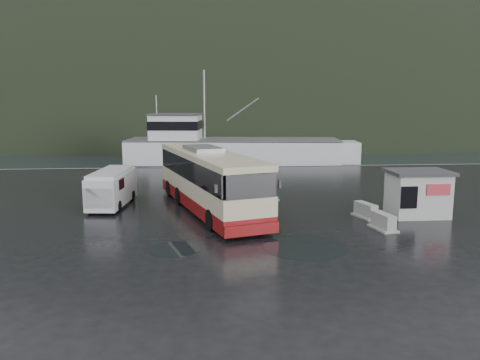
{
  "coord_description": "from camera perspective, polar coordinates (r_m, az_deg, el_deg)",
  "views": [
    {
      "loc": [
        -1.97,
        -25.9,
        6.54
      ],
      "look_at": [
        0.28,
        2.35,
        1.7
      ],
      "focal_mm": 35.0,
      "sensor_mm": 36.0,
      "label": 1
    }
  ],
  "objects": [
    {
      "name": "quay_edge",
      "position": [
        46.41,
        -2.08,
        1.58
      ],
      "size": [
        160.0,
        0.6,
        1.5
      ],
      "primitive_type": "cube",
      "color": "#999993",
      "rests_on": "ground"
    },
    {
      "name": "waste_bin_left",
      "position": [
        26.99,
        -0.58,
        -4.33
      ],
      "size": [
        1.33,
        1.33,
        1.53
      ],
      "primitive_type": null,
      "rotation": [
        0.0,
        0.0,
        0.25
      ],
      "color": "#147445",
      "rests_on": "ground"
    },
    {
      "name": "white_van",
      "position": [
        30.44,
        -15.22,
        -3.06
      ],
      "size": [
        2.45,
        5.63,
        2.28
      ],
      "primitive_type": null,
      "rotation": [
        0.0,
        0.0,
        -0.1
      ],
      "color": "silver",
      "rests_on": "ground"
    },
    {
      "name": "dome_tent",
      "position": [
        25.45,
        -2.5,
        -5.21
      ],
      "size": [
        2.93,
        3.39,
        1.12
      ],
      "primitive_type": null,
      "rotation": [
        0.0,
        0.0,
        0.37
      ],
      "color": "#303822",
      "rests_on": "ground"
    },
    {
      "name": "jersey_barrier_a",
      "position": [
        28.72,
        19.7,
        -4.05
      ],
      "size": [
        1.11,
        1.85,
        0.87
      ],
      "primitive_type": null,
      "rotation": [
        0.0,
        0.0,
        -0.14
      ],
      "color": "#999993",
      "rests_on": "ground"
    },
    {
      "name": "headland",
      "position": [
        276.24,
        -2.09,
        8.33
      ],
      "size": [
        780.0,
        540.0,
        570.0
      ],
      "primitive_type": "ellipsoid",
      "color": "black",
      "rests_on": "ground"
    },
    {
      "name": "ground",
      "position": [
        26.79,
        -0.21,
        -4.44
      ],
      "size": [
        160.0,
        160.0,
        0.0
      ],
      "primitive_type": "plane",
      "color": "black",
      "rests_on": "ground"
    },
    {
      "name": "puddles",
      "position": [
        21.31,
        3.74,
        -8.19
      ],
      "size": [
        9.0,
        3.86,
        0.01
      ],
      "color": "black",
      "rests_on": "ground"
    },
    {
      "name": "ticket_kiosk",
      "position": [
        28.75,
        20.68,
        -4.1
      ],
      "size": [
        3.38,
        2.56,
        2.64
      ],
      "primitive_type": null,
      "rotation": [
        0.0,
        0.0,
        0.0
      ],
      "color": "#BBBAB6",
      "rests_on": "ground"
    },
    {
      "name": "jersey_barrier_b",
      "position": [
        25.22,
        17.01,
        -5.78
      ],
      "size": [
        1.16,
        1.82,
        0.85
      ],
      "primitive_type": null,
      "rotation": [
        0.0,
        0.0,
        0.19
      ],
      "color": "#999993",
      "rests_on": "ground"
    },
    {
      "name": "harbor_water",
      "position": [
        136.08,
        -3.75,
        6.92
      ],
      "size": [
        300.0,
        180.0,
        0.02
      ],
      "primitive_type": "cube",
      "color": "black",
      "rests_on": "ground"
    },
    {
      "name": "jersey_barrier_c",
      "position": [
        27.48,
        15.01,
        -4.42
      ],
      "size": [
        1.29,
        1.83,
        0.83
      ],
      "primitive_type": null,
      "rotation": [
        0.0,
        0.0,
        0.31
      ],
      "color": "#999993",
      "rests_on": "ground"
    },
    {
      "name": "fishing_trawler",
      "position": [
        54.31,
        -0.83,
        2.77
      ],
      "size": [
        29.11,
        9.31,
        11.44
      ],
      "primitive_type": null,
      "rotation": [
        0.0,
        0.0,
        -0.11
      ],
      "color": "silver",
      "rests_on": "ground"
    },
    {
      "name": "waste_bin_right",
      "position": [
        26.58,
        3.29,
        -4.57
      ],
      "size": [
        1.29,
        1.29,
        1.47
      ],
      "primitive_type": null,
      "rotation": [
        0.0,
        0.0,
        -0.26
      ],
      "color": "#147445",
      "rests_on": "ground"
    },
    {
      "name": "coach_bus",
      "position": [
        28.4,
        -3.78,
        -3.64
      ],
      "size": [
        7.02,
        13.7,
        3.77
      ],
      "primitive_type": null,
      "rotation": [
        0.0,
        0.0,
        0.3
      ],
      "color": "beige",
      "rests_on": "ground"
    }
  ]
}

